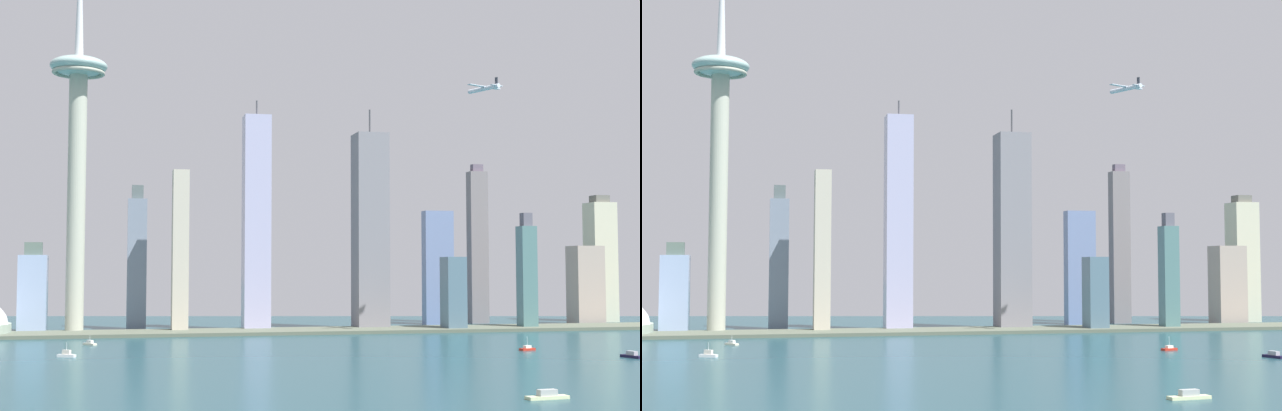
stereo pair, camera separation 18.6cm
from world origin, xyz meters
TOP-DOWN VIEW (x-y plane):
  - waterfront_pier at (0.00, 454.28)m, footprint 747.23×59.07m
  - observation_tower at (-226.17, 480.89)m, footprint 45.61×45.61m
  - skyscraper_0 at (147.69, 451.75)m, footprint 13.48×13.99m
  - skyscraper_1 at (139.86, 541.85)m, footprint 17.15×12.52m
  - skyscraper_2 at (-80.49, 482.36)m, footprint 22.06×21.09m
  - skyscraper_3 at (79.66, 447.05)m, footprint 16.51×20.41m
  - skyscraper_4 at (-177.23, 521.25)m, footprint 16.10×16.59m
  - skyscraper_5 at (268.45, 543.70)m, footprint 24.38×24.03m
  - skyscraper_6 at (229.34, 502.11)m, footprint 27.00×24.27m
  - skyscraper_7 at (96.85, 533.04)m, footprint 27.16×12.66m
  - skyscraper_8 at (-258.93, 489.52)m, footprint 22.20×18.74m
  - skyscraper_9 at (-143.78, 474.42)m, footprint 12.87×18.69m
  - skyscraper_10 at (17.47, 480.54)m, footprint 27.21×26.97m
  - boat_2 at (59.96, 264.52)m, footprint 11.31×7.19m
  - boat_3 at (-26.49, 60.98)m, footprint 18.12×6.47m
  - boat_4 at (-221.48, 280.02)m, footprint 11.06×7.69m
  - boat_5 at (-210.70, 364.73)m, footprint 9.51×9.36m
  - boat_6 at (98.10, 206.60)m, footprint 7.42×15.49m
  - airplane at (76.79, 371.22)m, footprint 31.00×30.66m

SIDE VIEW (x-z plane):
  - boat_2 at x=59.96m, z-range -3.26..5.57m
  - boat_5 at x=-210.70m, z-range -1.99..4.42m
  - waterfront_pier at x=0.00m, z-range 0.00..2.70m
  - boat_3 at x=-26.49m, z-range -0.55..3.27m
  - boat_6 at x=98.10m, z-range -0.56..3.37m
  - boat_4 at x=-221.48m, z-range -2.78..5.86m
  - skyscraper_3 at x=79.66m, z-range 0.00..61.13m
  - skyscraper_8 at x=-258.93m, z-range -3.08..69.36m
  - skyscraper_6 at x=229.34m, z-range 0.00..72.34m
  - skyscraper_0 at x=147.69m, z-range -3.47..95.47m
  - skyscraper_7 at x=96.85m, z-range 0.00..104.83m
  - skyscraper_4 at x=-177.23m, z-range -3.61..118.83m
  - skyscraper_5 at x=268.45m, z-range -2.25..120.78m
  - skyscraper_9 at x=-143.78m, z-range 0.00..131.21m
  - skyscraper_1 at x=139.86m, z-range -2.21..148.17m
  - skyscraper_10 at x=17.47m, z-range -10.57..177.70m
  - skyscraper_2 at x=-80.49m, z-range -6.47..186.13m
  - observation_tower at x=-226.17m, z-range -5.83..336.80m
  - airplane at x=76.79m, z-range 184.03..192.41m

